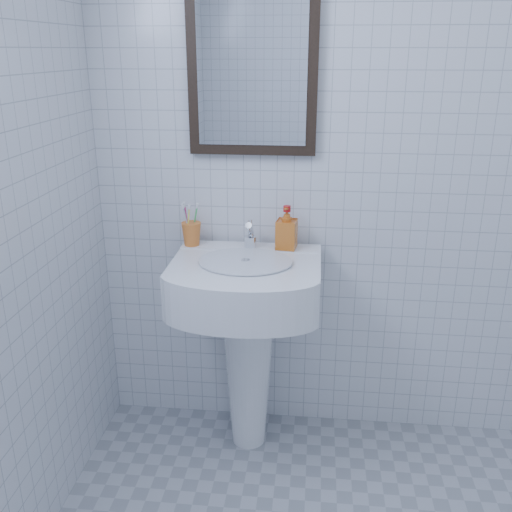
# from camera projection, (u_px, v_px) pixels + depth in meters

# --- Properties ---
(wall_back) EXTENTS (2.20, 0.02, 2.50)m
(wall_back) POSITION_uv_depth(u_px,v_px,m) (364.00, 153.00, 2.25)
(wall_back) COLOR silver
(wall_back) RESTS_ON ground
(washbasin) EXTENTS (0.57, 0.42, 0.88)m
(washbasin) POSITION_uv_depth(u_px,v_px,m) (247.00, 322.00, 2.32)
(washbasin) COLOR white
(washbasin) RESTS_ON ground
(faucet) EXTENTS (0.05, 0.11, 0.12)m
(faucet) POSITION_uv_depth(u_px,v_px,m) (250.00, 237.00, 2.30)
(faucet) COLOR silver
(faucet) RESTS_ON washbasin
(toothbrush_cup) EXTENTS (0.09, 0.09, 0.10)m
(toothbrush_cup) POSITION_uv_depth(u_px,v_px,m) (192.00, 234.00, 2.34)
(toothbrush_cup) COLOR orange
(toothbrush_cup) RESTS_ON washbasin
(soap_dispenser) EXTENTS (0.09, 0.09, 0.18)m
(soap_dispenser) POSITION_uv_depth(u_px,v_px,m) (287.00, 227.00, 2.29)
(soap_dispenser) COLOR #CC5013
(soap_dispenser) RESTS_ON washbasin
(wall_mirror) EXTENTS (0.50, 0.04, 0.62)m
(wall_mirror) POSITION_uv_depth(u_px,v_px,m) (252.00, 73.00, 2.17)
(wall_mirror) COLOR black
(wall_mirror) RESTS_ON wall_back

